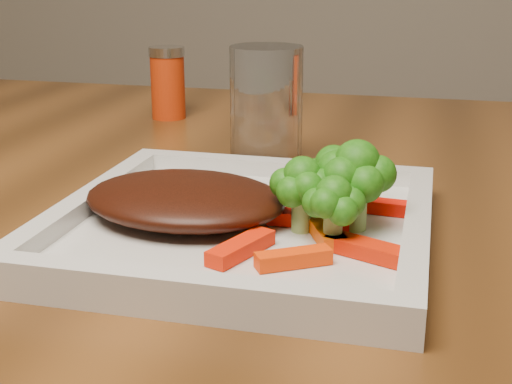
% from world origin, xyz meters
% --- Properties ---
extents(plate, '(0.27, 0.27, 0.01)m').
position_xyz_m(plate, '(0.22, -0.12, 0.76)').
color(plate, silver).
rests_on(plate, dining_table).
extents(steak, '(0.17, 0.14, 0.03)m').
position_xyz_m(steak, '(0.17, -0.12, 0.78)').
color(steak, '#391208').
rests_on(steak, plate).
extents(broccoli_0, '(0.07, 0.07, 0.07)m').
position_xyz_m(broccoli_0, '(0.28, -0.09, 0.80)').
color(broccoli_0, '#196B11').
rests_on(broccoli_0, plate).
extents(broccoli_1, '(0.08, 0.08, 0.06)m').
position_xyz_m(broccoli_1, '(0.30, -0.11, 0.79)').
color(broccoli_1, '#1E6C12').
rests_on(broccoli_1, plate).
extents(broccoli_2, '(0.06, 0.06, 0.06)m').
position_xyz_m(broccoli_2, '(0.29, -0.15, 0.79)').
color(broccoli_2, '#226611').
rests_on(broccoli_2, plate).
extents(broccoli_3, '(0.07, 0.07, 0.06)m').
position_xyz_m(broccoli_3, '(0.26, -0.12, 0.79)').
color(broccoli_3, '#1F6811').
rests_on(broccoli_3, plate).
extents(carrot_0, '(0.05, 0.04, 0.01)m').
position_xyz_m(carrot_0, '(0.27, -0.19, 0.77)').
color(carrot_0, '#F73804').
rests_on(carrot_0, plate).
extents(carrot_1, '(0.07, 0.04, 0.01)m').
position_xyz_m(carrot_1, '(0.32, -0.16, 0.77)').
color(carrot_1, red).
rests_on(carrot_1, plate).
extents(carrot_2, '(0.04, 0.06, 0.01)m').
position_xyz_m(carrot_2, '(0.23, -0.18, 0.77)').
color(carrot_2, red).
rests_on(carrot_2, plate).
extents(carrot_3, '(0.05, 0.02, 0.01)m').
position_xyz_m(carrot_3, '(0.32, -0.07, 0.77)').
color(carrot_3, '#FF1104').
rests_on(carrot_3, plate).
extents(carrot_4, '(0.02, 0.05, 0.01)m').
position_xyz_m(carrot_4, '(0.23, -0.06, 0.77)').
color(carrot_4, orange).
rests_on(carrot_4, plate).
extents(carrot_5, '(0.04, 0.06, 0.01)m').
position_xyz_m(carrot_5, '(0.28, -0.13, 0.77)').
color(carrot_5, '#F85104').
rests_on(carrot_5, plate).
extents(carrot_6, '(0.06, 0.02, 0.01)m').
position_xyz_m(carrot_6, '(0.27, -0.11, 0.77)').
color(carrot_6, '#FF1204').
rests_on(carrot_6, plate).
extents(spice_shaker, '(0.05, 0.05, 0.09)m').
position_xyz_m(spice_shaker, '(0.01, 0.26, 0.80)').
color(spice_shaker, '#BE2F0A').
rests_on(spice_shaker, dining_table).
extents(drinking_glass, '(0.08, 0.08, 0.12)m').
position_xyz_m(drinking_glass, '(0.19, 0.07, 0.81)').
color(drinking_glass, silver).
rests_on(drinking_glass, dining_table).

